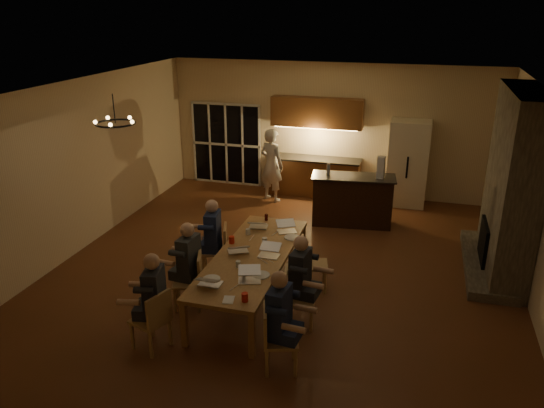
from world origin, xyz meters
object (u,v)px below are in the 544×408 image
at_px(chair_right_mid, 299,298).
at_px(can_cola, 266,217).
at_px(can_silver, 244,272).
at_px(laptop_c, 238,245).
at_px(dining_table, 252,276).
at_px(chair_right_far, 314,264).
at_px(laptop_d, 269,250).
at_px(mug_front, 238,264).
at_px(person_left_near, 155,300).
at_px(plate_near, 261,275).
at_px(bar_island, 352,200).
at_px(plate_left, 211,279).
at_px(laptop_f, 287,226).
at_px(chair_left_near, 150,319).
at_px(laptop_b, 249,274).
at_px(person_right_mid, 300,279).
at_px(mug_mid, 265,241).
at_px(chandelier, 115,123).
at_px(redcup_mid, 232,240).
at_px(laptop_e, 258,221).
at_px(chair_right_near, 281,339).
at_px(chair_left_far, 214,250).
at_px(laptop_a, 210,277).
at_px(redcup_near, 245,297).
at_px(bar_blender, 381,167).
at_px(person_left_mid, 189,264).
at_px(person_left_far, 213,237).
at_px(mug_back, 248,232).
at_px(standing_person, 272,165).
at_px(bar_bottle, 328,169).
at_px(refrigerator, 408,163).
at_px(chair_left_mid, 187,281).
at_px(plate_far, 292,237).
at_px(person_right_near, 279,320).

relative_size(chair_right_mid, can_cola, 7.42).
bearing_deg(can_silver, laptop_c, 115.55).
xyz_separation_m(dining_table, chair_right_far, (0.90, 0.55, 0.07)).
relative_size(laptop_d, mug_front, 3.20).
relative_size(person_left_near, plate_near, 5.31).
distance_m(bar_island, plate_left, 4.65).
bearing_deg(laptop_f, dining_table, -133.30).
bearing_deg(chair_right_far, chair_left_near, 127.60).
height_order(dining_table, laptop_b, laptop_b).
bearing_deg(person_right_mid, mug_mid, 47.96).
distance_m(chandelier, redcup_mid, 2.60).
bearing_deg(laptop_e, chair_right_near, 104.37).
xyz_separation_m(chair_right_mid, can_silver, (-0.81, -0.12, 0.37)).
relative_size(dining_table, chair_left_far, 3.55).
bearing_deg(laptop_a, laptop_f, -106.05).
xyz_separation_m(laptop_d, redcup_near, (0.07, -1.38, -0.05)).
xyz_separation_m(chair_left_near, laptop_b, (1.15, 0.86, 0.42)).
bearing_deg(plate_near, bar_blender, 72.22).
xyz_separation_m(person_left_mid, laptop_d, (1.14, 0.48, 0.17)).
xyz_separation_m(chair_left_near, person_left_far, (0.03, 2.25, 0.24)).
bearing_deg(mug_back, laptop_b, -70.93).
relative_size(dining_table, standing_person, 1.80).
xyz_separation_m(person_right_mid, can_silver, (-0.79, -0.24, 0.12)).
distance_m(chair_left_far, laptop_e, 0.92).
distance_m(laptop_a, bar_bottle, 4.61).
relative_size(refrigerator, plate_left, 7.62).
bearing_deg(chair_left_mid, laptop_a, 31.38).
bearing_deg(can_cola, mug_back, -99.91).
distance_m(can_silver, plate_left, 0.48).
xyz_separation_m(chair_right_mid, bar_blender, (0.75, 4.10, 0.86)).
relative_size(chair_right_mid, laptop_b, 2.78).
relative_size(standing_person, plate_far, 6.46).
height_order(chair_left_mid, chair_right_mid, same).
xyz_separation_m(mug_back, plate_left, (-0.00, -1.67, -0.04)).
height_order(bar_island, plate_near, bar_island).
bearing_deg(chandelier, chair_left_far, 29.06).
relative_size(mug_back, bar_blender, 0.22).
relative_size(chair_right_mid, chandelier, 1.45).
bearing_deg(laptop_e, bar_blender, -136.44).
bearing_deg(laptop_b, redcup_near, -96.14).
bearing_deg(plate_near, refrigerator, 72.18).
bearing_deg(laptop_d, mug_mid, 114.42).
bearing_deg(person_left_near, laptop_c, 147.07).
xyz_separation_m(laptop_b, laptop_c, (-0.48, 0.87, 0.00)).
bearing_deg(person_right_near, redcup_mid, 40.50).
height_order(person_left_near, person_left_far, same).
relative_size(laptop_c, bar_blender, 0.70).
bearing_deg(plate_far, plate_left, -114.01).
height_order(person_left_far, can_cola, person_left_far).
bearing_deg(person_left_far, plate_left, 11.36).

